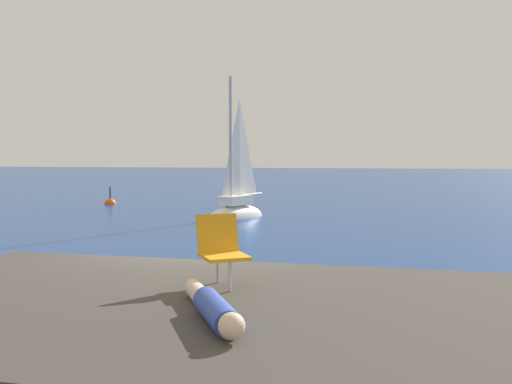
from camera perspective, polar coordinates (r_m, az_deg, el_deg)
The scene contains 8 objects.
ground_plane at distance 9.82m, azimuth -5.15°, elevation -11.06°, with size 160.00×160.00×0.00m, color navy.
shore_ledge at distance 6.21m, azimuth -2.85°, elevation -15.18°, with size 8.05×4.55×1.01m, color #423D38.
boulder_seaward at distance 8.38m, azimuth 5.23°, elevation -13.70°, with size 0.89×0.71×0.49m, color #3E3E3C.
boulder_inland at distance 8.91m, azimuth 13.42°, elevation -12.72°, with size 0.76×0.61×0.42m, color #403C3C.
sailboat_near at distance 22.45m, azimuth -1.94°, elevation -1.75°, with size 2.35×3.18×5.80m.
person_sunbather at distance 5.49m, azimuth -4.15°, elevation -10.97°, with size 0.91×1.63×0.25m.
beach_chair at distance 6.80m, azimuth -3.36°, elevation -5.25°, with size 0.71×0.75×0.80m.
marker_buoy at distance 29.20m, azimuth -13.76°, elevation -1.15°, with size 0.56×0.56×1.13m.
Camera 1 is at (2.34, -9.19, 2.54)m, focal length 41.85 mm.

